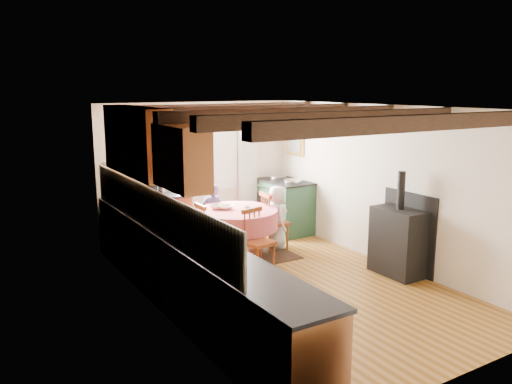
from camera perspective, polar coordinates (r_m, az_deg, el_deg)
floor at (r=7.25m, az=3.35°, el=-10.03°), size 3.60×5.50×0.00m
ceiling at (r=6.75m, az=3.59°, el=9.28°), size 3.60×5.50×0.00m
wall_back at (r=9.25m, az=-6.32°, el=2.36°), size 3.60×0.00×2.40m
wall_front at (r=4.98m, az=21.98°, el=-6.40°), size 3.60×0.00×2.40m
wall_left at (r=6.08m, az=-10.61°, el=-2.59°), size 0.00×5.50×2.40m
wall_right at (r=8.05m, az=14.04°, el=0.71°), size 0.00×5.50×2.40m
beam_a at (r=5.25m, az=16.30°, el=7.23°), size 3.60×0.16×0.16m
beam_b at (r=5.96m, az=9.15°, el=8.00°), size 3.60×0.16×0.16m
beam_c at (r=6.75m, az=3.58°, el=8.52°), size 3.60×0.16×0.16m
beam_d at (r=7.59m, az=-0.80°, el=8.87°), size 3.60×0.16×0.16m
beam_e at (r=8.47m, az=-4.29°, el=9.11°), size 3.60×0.16×0.16m
splash_left at (r=6.36m, az=-11.41°, el=-1.99°), size 0.02×4.50×0.55m
splash_back at (r=8.86m, az=-12.12°, el=1.77°), size 1.40×0.02×0.55m
base_cabinet_left at (r=6.41m, az=-7.83°, el=-8.87°), size 0.60×5.30×0.88m
base_cabinet_back at (r=8.75m, az=-11.61°, el=-3.44°), size 1.30×0.60×0.88m
worktop_left at (r=6.27m, az=-7.77°, el=-4.89°), size 0.64×5.30×0.04m
worktop_back at (r=8.62m, az=-11.69°, el=-0.51°), size 1.30×0.64×0.04m
wall_cabinet_glass at (r=7.12m, az=-13.03°, el=5.50°), size 0.34×1.80×0.90m
wall_cabinet_solid at (r=5.74m, az=-8.20°, el=3.78°), size 0.34×0.90×0.70m
window_frame at (r=9.23m, az=-5.77°, el=4.85°), size 1.34×0.03×1.54m
window_pane at (r=9.23m, az=-5.78°, el=4.86°), size 1.20×0.01×1.40m
curtain_left at (r=8.89m, az=-10.41°, el=1.21°), size 0.35×0.10×2.10m
curtain_right at (r=9.62m, az=-0.92°, el=2.17°), size 0.35×0.10×2.10m
curtain_rod at (r=9.10m, az=-5.61°, el=8.56°), size 2.00×0.03×0.03m
wall_picture at (r=9.69m, az=4.33°, el=5.79°), size 0.04×0.50×0.60m
wall_plate at (r=9.65m, az=-0.63°, el=5.80°), size 0.30×0.02×0.30m
rug at (r=8.37m, az=-2.00°, el=-6.98°), size 1.67×1.30×0.01m
dining_table at (r=8.26m, az=-2.01°, el=-4.51°), size 1.26×1.26×0.76m
chair_near at (r=7.61m, az=0.34°, el=-5.31°), size 0.46×0.47×0.92m
chair_left at (r=7.97m, az=-7.11°, el=-4.64°), size 0.42×0.40×0.91m
chair_right at (r=8.63m, az=2.06°, el=-3.12°), size 0.49×0.47×0.96m
aga_range at (r=9.63m, az=3.16°, el=-1.52°), size 0.69×1.07×0.99m
cast_iron_stove at (r=7.65m, az=15.44°, el=-3.37°), size 0.45×0.75×1.50m
child_far at (r=8.82m, az=-4.78°, el=-2.50°), size 0.44×0.35×1.06m
child_right at (r=8.65m, az=2.30°, el=-2.77°), size 0.47×0.59×1.05m
bowl_a at (r=8.21m, az=-3.29°, el=-1.68°), size 0.29×0.29×0.06m
bowl_b at (r=8.21m, az=-4.36°, el=-1.65°), size 0.29×0.29×0.06m
cup at (r=8.01m, az=-0.95°, el=-1.86°), size 0.13×0.13×0.09m
canister_tall at (r=8.49m, az=-13.03°, el=0.27°), size 0.15×0.15×0.26m
canister_wide at (r=8.67m, az=-11.13°, el=0.34°), size 0.17×0.17×0.18m
canister_slim at (r=8.57m, az=-10.39°, el=0.46°), size 0.09×0.09×0.25m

